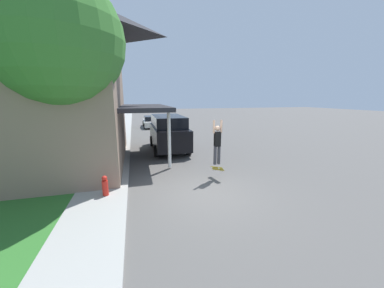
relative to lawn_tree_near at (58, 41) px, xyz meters
The scene contains 11 objects.
ground_plane 7.11m from the lawn_tree_near, 18.20° to the right, with size 120.00×120.00×0.00m, color #54514F.
lawn 7.65m from the lawn_tree_near, 127.21° to the left, with size 10.00×80.00×0.08m.
sidewalk 6.92m from the lawn_tree_near, 77.56° to the left, with size 1.80×80.00×0.10m.
house 4.81m from the lawn_tree_near, 131.42° to the left, with size 12.43×8.98×9.13m.
lawn_tree_near is the anchor object (origin of this frame).
lawn_tree_far 11.45m from the lawn_tree_near, 92.92° to the left, with size 3.57×3.57×6.50m.
suv_parked 8.00m from the lawn_tree_near, 50.84° to the left, with size 2.18×4.91×2.26m.
car_down_street 18.23m from the lawn_tree_near, 76.29° to the left, with size 1.87×4.40×1.29m.
skateboarder 6.62m from the lawn_tree_near, ahead, with size 0.41×0.22×1.87m.
skateboard 7.33m from the lawn_tree_near, ahead, with size 0.36×0.74×0.36m.
fire_hydrant 5.01m from the lawn_tree_near, 39.84° to the right, with size 0.20×0.20×0.71m.
Camera 1 is at (-2.33, -6.87, 3.40)m, focal length 20.00 mm.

